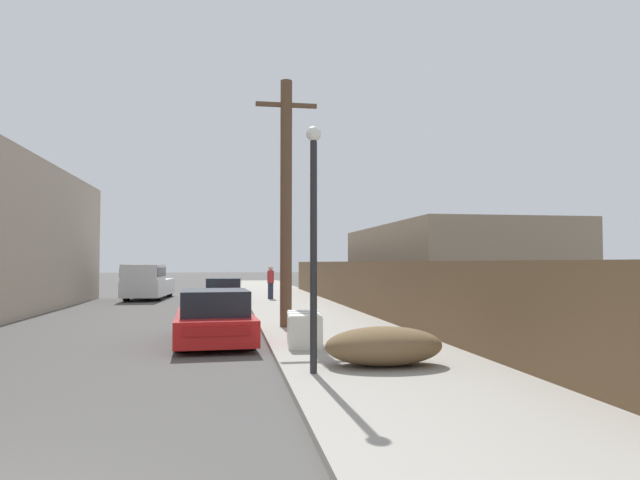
% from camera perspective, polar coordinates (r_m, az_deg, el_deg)
% --- Properties ---
extents(sidewalk_curb, '(4.20, 63.00, 0.12)m').
position_cam_1_polar(sidewalk_curb, '(28.02, -2.95, -6.19)').
color(sidewalk_curb, '#9E998E').
rests_on(sidewalk_curb, ground).
extents(discarded_fridge, '(0.87, 1.73, 0.74)m').
position_cam_1_polar(discarded_fridge, '(13.11, -1.62, -8.85)').
color(discarded_fridge, silver).
rests_on(discarded_fridge, sidewalk_curb).
extents(parked_sports_car_red, '(2.06, 4.53, 1.32)m').
position_cam_1_polar(parked_sports_car_red, '(14.40, -10.53, -7.76)').
color(parked_sports_car_red, red).
rests_on(parked_sports_car_red, ground).
extents(car_parked_mid, '(1.91, 4.17, 1.27)m').
position_cam_1_polar(car_parked_mid, '(26.65, -9.54, -5.20)').
color(car_parked_mid, silver).
rests_on(car_parked_mid, ground).
extents(pickup_truck, '(2.22, 5.81, 1.88)m').
position_cam_1_polar(pickup_truck, '(31.80, -16.90, -4.05)').
color(pickup_truck, silver).
rests_on(pickup_truck, ground).
extents(utility_pole, '(1.80, 0.34, 7.21)m').
position_cam_1_polar(utility_pole, '(16.69, -3.41, 4.03)').
color(utility_pole, brown).
rests_on(utility_pole, sidewalk_curb).
extents(street_lamp, '(0.26, 0.26, 4.19)m').
position_cam_1_polar(street_lamp, '(9.67, -0.65, 1.30)').
color(street_lamp, '#232326').
rests_on(street_lamp, sidewalk_curb).
extents(brush_pile, '(2.17, 1.30, 0.70)m').
position_cam_1_polar(brush_pile, '(10.55, 6.41, -10.49)').
color(brush_pile, brown).
rests_on(brush_pile, sidewalk_curb).
extents(wooden_fence, '(0.08, 36.80, 1.90)m').
position_cam_1_polar(wooden_fence, '(22.33, 3.75, -4.59)').
color(wooden_fence, brown).
rests_on(wooden_fence, sidewalk_curb).
extents(building_right_house, '(6.00, 12.19, 3.51)m').
position_cam_1_polar(building_right_house, '(24.88, 12.53, -2.72)').
color(building_right_house, gray).
rests_on(building_right_house, ground).
extents(pedestrian, '(0.34, 0.34, 1.69)m').
position_cam_1_polar(pedestrian, '(29.32, -4.96, -4.19)').
color(pedestrian, '#282D42').
rests_on(pedestrian, sidewalk_curb).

